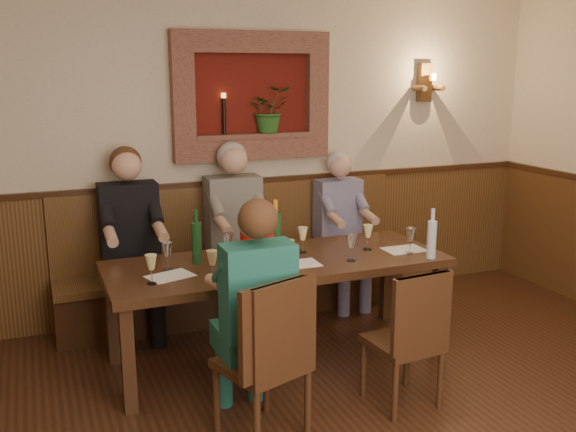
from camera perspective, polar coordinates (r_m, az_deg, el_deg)
name	(u,v)px	position (r m, az deg, el deg)	size (l,w,h in m)	color
room_shell	(440,114)	(2.73, 13.36, 8.79)	(6.04, 6.04, 2.82)	beige
wainscoting	(425,403)	(3.10, 12.07, -15.98)	(6.02, 6.02, 1.15)	#4C2C15
wall_niche	(257,101)	(5.48, -2.79, 10.13)	(1.36, 0.30, 1.06)	#5D140D
wall_sconce	(426,83)	(6.21, 12.14, 11.45)	(0.25, 0.20, 0.35)	#4C2C15
dining_table	(278,270)	(4.58, -0.93, -4.81)	(2.40, 0.90, 0.75)	#392411
bench	(238,278)	(5.53, -4.46, -5.48)	(3.00, 0.45, 1.11)	#381E0F
chair_near_left	(264,391)	(3.78, -2.14, -15.24)	(0.55, 0.55, 0.98)	#392411
chair_near_right	(403,365)	(4.18, 10.23, -12.91)	(0.43, 0.43, 0.90)	#392411
person_bench_left	(133,259)	(5.16, -13.62, -3.76)	(0.45, 0.55, 1.49)	black
person_bench_mid	(237,248)	(5.34, -4.53, -2.86)	(0.45, 0.55, 1.50)	#56524F
person_bench_right	(342,243)	(5.71, 4.78, -2.40)	(0.40, 0.49, 1.38)	navy
person_chair_front	(254,334)	(3.78, -3.08, -10.39)	(0.40, 0.50, 1.39)	#1A5C5B
spittoon_bucket	(257,244)	(4.45, -2.75, -2.54)	(0.24, 0.24, 0.27)	#B5120B
wine_bottle_green_a	(275,234)	(4.56, -1.12, -1.60)	(0.08, 0.08, 0.42)	#19471E
wine_bottle_green_b	(197,242)	(4.49, -8.13, -2.27)	(0.07, 0.07, 0.38)	#19471E
water_bottle	(432,238)	(4.68, 12.66, -1.94)	(0.08, 0.08, 0.36)	silver
tasting_sheet_a	(170,276)	(4.27, -10.43, -5.27)	(0.29, 0.21, 0.00)	white
tasting_sheet_b	(298,264)	(4.46, 0.91, -4.28)	(0.29, 0.21, 0.00)	white
tasting_sheet_c	(404,249)	(4.89, 10.28, -2.95)	(0.30, 0.22, 0.00)	white
tasting_sheet_d	(258,275)	(4.22, -2.66, -5.27)	(0.25, 0.18, 0.00)	white
wine_glass_0	(151,269)	(4.12, -12.04, -4.67)	(0.08, 0.08, 0.19)	#F3E391
wine_glass_1	(168,256)	(4.38, -10.65, -3.53)	(0.08, 0.08, 0.19)	white
wine_glass_2	(289,254)	(4.37, 0.08, -3.36)	(0.08, 0.08, 0.19)	#F3E391
wine_glass_3	(410,241)	(4.78, 10.80, -2.17)	(0.08, 0.08, 0.19)	white
wine_glass_4	(228,246)	(4.57, -5.35, -2.69)	(0.08, 0.08, 0.19)	white
wine_glass_5	(303,240)	(4.71, 1.31, -2.14)	(0.08, 0.08, 0.19)	#F3E391
wine_glass_6	(257,261)	(4.20, -2.80, -4.04)	(0.08, 0.08, 0.19)	#F3E391
wine_glass_7	(368,237)	(4.82, 7.11, -1.89)	(0.08, 0.08, 0.19)	#F3E391
wine_glass_8	(212,265)	(4.15, -6.73, -4.34)	(0.08, 0.08, 0.19)	#F3E391
wine_glass_9	(351,248)	(4.53, 5.65, -2.83)	(0.08, 0.08, 0.19)	white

